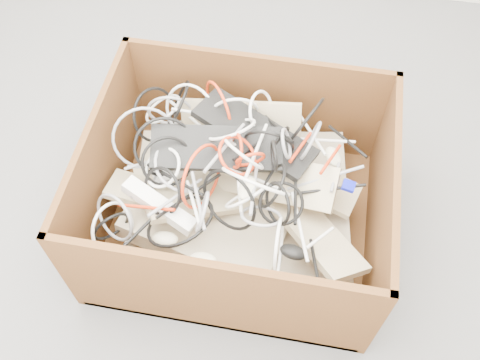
% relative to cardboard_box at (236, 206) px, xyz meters
% --- Properties ---
extents(ground, '(3.00, 3.00, 0.00)m').
position_rel_cardboard_box_xyz_m(ground, '(-0.19, 0.13, -0.14)').
color(ground, '#5A5A5D').
rests_on(ground, ground).
extents(cardboard_box, '(1.09, 0.91, 0.54)m').
position_rel_cardboard_box_xyz_m(cardboard_box, '(0.00, 0.00, 0.00)').
color(cardboard_box, '#432210').
rests_on(cardboard_box, ground).
extents(keyboard_pile, '(1.02, 0.79, 0.37)m').
position_rel_cardboard_box_xyz_m(keyboard_pile, '(0.01, 0.03, 0.14)').
color(keyboard_pile, tan).
rests_on(keyboard_pile, cardboard_box).
extents(mice_scatter, '(0.71, 0.58, 0.21)m').
position_rel_cardboard_box_xyz_m(mice_scatter, '(0.00, -0.07, 0.20)').
color(mice_scatter, beige).
rests_on(mice_scatter, keyboard_pile).
extents(power_strip_left, '(0.27, 0.18, 0.11)m').
position_rel_cardboard_box_xyz_m(power_strip_left, '(-0.18, 0.01, 0.21)').
color(power_strip_left, white).
rests_on(power_strip_left, keyboard_pile).
extents(power_strip_right, '(0.29, 0.17, 0.10)m').
position_rel_cardboard_box_xyz_m(power_strip_right, '(-0.24, -0.17, 0.21)').
color(power_strip_right, white).
rests_on(power_strip_right, keyboard_pile).
extents(vga_plug, '(0.05, 0.05, 0.03)m').
position_rel_cardboard_box_xyz_m(vga_plug, '(0.41, 0.02, 0.22)').
color(vga_plug, '#0C13B6').
rests_on(vga_plug, keyboard_pile).
extents(cable_tangle, '(0.98, 0.85, 0.42)m').
position_rel_cardboard_box_xyz_m(cable_tangle, '(-0.09, 0.02, 0.26)').
color(cable_tangle, black).
rests_on(cable_tangle, keyboard_pile).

